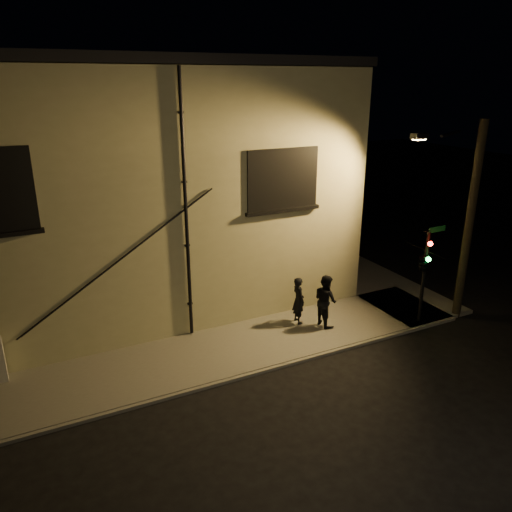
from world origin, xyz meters
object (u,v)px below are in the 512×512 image
pedestrian_b (325,300)px  traffic_signal (424,261)px  pedestrian_a (298,300)px  streetlamp_pole (466,217)px

pedestrian_b → traffic_signal: (2.93, -1.33, 1.36)m
pedestrian_b → pedestrian_a: bearing=50.1°
traffic_signal → streetlamp_pole: streetlamp_pole is taller
pedestrian_a → streetlamp_pole: 6.34m
pedestrian_a → traffic_signal: (3.66, -1.89, 1.44)m
traffic_signal → streetlamp_pole: (1.74, 0.02, 1.31)m
pedestrian_b → traffic_signal: bearing=-117.1°
pedestrian_a → traffic_signal: bearing=-113.8°
pedestrian_a → streetlamp_pole: size_ratio=0.24×
pedestrian_b → traffic_signal: size_ratio=0.54×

